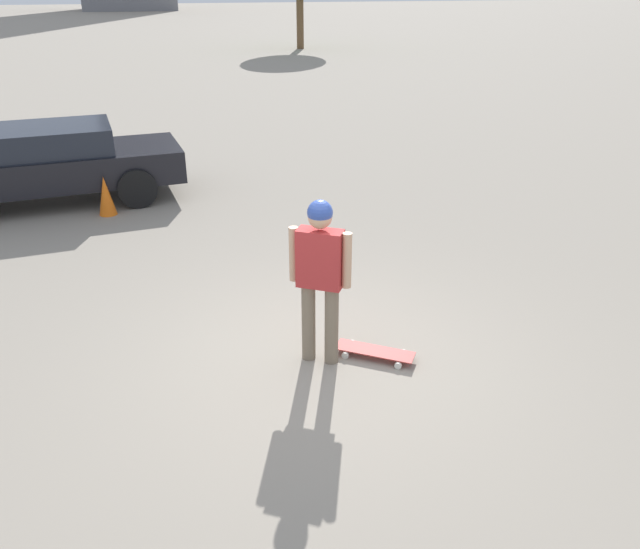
# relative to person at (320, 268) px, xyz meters

# --- Properties ---
(ground_plane) EXTENTS (220.00, 220.00, 0.00)m
(ground_plane) POSITION_rel_person_xyz_m (0.00, 0.00, -1.07)
(ground_plane) COLOR gray
(person) EXTENTS (0.55, 0.41, 1.78)m
(person) POSITION_rel_person_xyz_m (0.00, 0.00, 0.00)
(person) COLOR #7A6B56
(person) RESTS_ON ground_plane
(skateboard) EXTENTS (0.82, 0.68, 0.09)m
(skateboard) POSITION_rel_person_xyz_m (-0.57, 0.12, -1.00)
(skateboard) COLOR #A5332D
(skateboard) RESTS_ON ground_plane
(car_parked_near) EXTENTS (4.76, 2.21, 1.36)m
(car_parked_near) POSITION_rel_person_xyz_m (3.22, -6.32, -0.35)
(car_parked_near) COLOR black
(car_parked_near) RESTS_ON ground_plane
(traffic_cone) EXTENTS (0.30, 0.30, 0.67)m
(traffic_cone) POSITION_rel_person_xyz_m (2.26, -5.35, -0.74)
(traffic_cone) COLOR orange
(traffic_cone) RESTS_ON ground_plane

